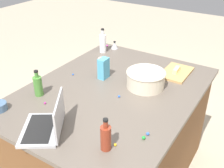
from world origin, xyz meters
The scene contains 18 objects.
island_counter centered at (0.00, 0.00, 0.45)m, with size 1.57×1.19×0.90m.
laptop centered at (0.61, -0.07, 0.95)m, with size 0.38×0.36×0.22m.
mixing_bowl_large centered at (-0.18, 0.19, 0.97)m, with size 0.30×0.30×0.13m.
bottle_vinegar centered at (-0.57, -0.47, 1.00)m, with size 0.06×0.06×0.24m.
bottle_olive centered at (0.34, -0.41, 0.98)m, with size 0.06×0.06×0.20m.
bottle_soy centered at (0.55, 0.31, 0.98)m, with size 0.06×0.06×0.20m.
cutting_board centered at (-0.52, 0.31, 0.91)m, with size 0.32×0.21×0.02m, color tan.
butter_stick_left centered at (-0.51, 0.31, 0.94)m, with size 0.11×0.04×0.04m, color #F4E58C.
ramekin_small centered at (-0.36, -0.33, 0.92)m, with size 0.09×0.09×0.04m, color beige.
kitchen_timer centered at (-0.71, -0.42, 0.94)m, with size 0.07×0.07×0.08m.
candy_bag centered at (-0.13, -0.16, 0.99)m, with size 0.09×0.06×0.17m, color #4CA5CC.
candy_0 centered at (0.37, 0.45, 0.91)m, with size 0.02×0.02×0.02m, color green.
candy_1 centered at (0.41, -0.29, 0.91)m, with size 0.01×0.01×0.01m, color #CC3399.
candy_2 centered at (0.06, 0.10, 0.91)m, with size 0.02×0.02×0.02m, color blue.
candy_3 centered at (-0.03, -0.40, 0.91)m, with size 0.02×0.02×0.02m, color blue.
candy_4 centered at (-0.71, -0.51, 0.91)m, with size 0.02×0.02×0.02m, color #CC3399.
candy_5 centered at (0.51, 0.34, 0.91)m, with size 0.02×0.02×0.02m, color yellow.
candy_6 centered at (0.33, 0.45, 0.91)m, with size 0.02×0.02×0.02m, color blue.
Camera 1 is at (1.48, 0.94, 1.94)m, focal length 43.46 mm.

